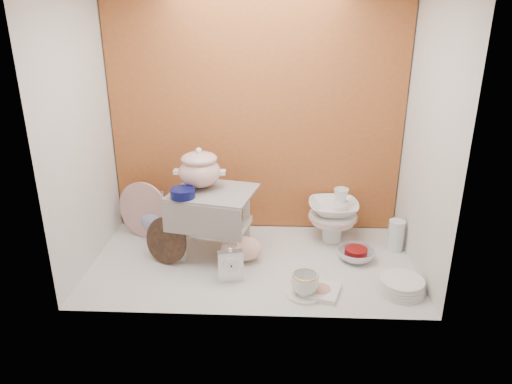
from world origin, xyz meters
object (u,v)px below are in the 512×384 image
Objects in this scene: dinner_plate_stack at (402,285)px; gold_rim_teacup at (305,283)px; porcelain_tower at (333,214)px; soup_tureen at (199,168)px; mantel_clock at (230,264)px; plush_pig at (244,248)px; blue_white_vase at (162,213)px; step_stool at (214,223)px; crystal_bowl at (356,255)px; floral_platter at (144,210)px.

gold_rim_teacup is at bearing -174.28° from dinner_plate_stack.
soup_tureen is at bearing -168.88° from porcelain_tower.
plush_pig is (0.05, 0.22, -0.02)m from mantel_clock.
soup_tureen is 0.58m from mantel_clock.
blue_white_vase is 0.64m from plush_pig.
step_stool reaches higher than crystal_bowl.
porcelain_tower is at bearing 117.11° from dinner_plate_stack.
porcelain_tower is at bearing 11.12° from soup_tureen.
step_stool is 0.45m from blue_white_vase.
gold_rim_teacup is (0.97, -0.62, -0.11)m from floral_platter.
mantel_clock is 0.40m from gold_rim_teacup.
crystal_bowl is (0.69, 0.25, -0.06)m from mantel_clock.
crystal_bowl is (0.64, 0.04, -0.05)m from plush_pig.
dinner_plate_stack is (1.46, -0.57, -0.14)m from floral_platter.
gold_rim_teacup is (0.58, -0.47, -0.44)m from soup_tureen.
crystal_bowl is (0.89, -0.09, -0.48)m from soup_tureen.
plush_pig is at bearing 63.09° from mantel_clock.
soup_tureen reaches higher than mantel_clock.
floral_platter reaches higher than blue_white_vase.
step_stool is at bearing 159.55° from dinner_plate_stack.
gold_rim_teacup is at bearing -68.62° from plush_pig.
crystal_bowl is at bearing -14.40° from blue_white_vase.
plush_pig reaches higher than dinner_plate_stack.
mantel_clock is (0.12, -0.30, -0.10)m from step_stool.
plush_pig is (0.64, -0.29, -0.10)m from floral_platter.
step_stool reaches higher than dinner_plate_stack.
dinner_plate_stack is 0.66m from porcelain_tower.
step_stool is 0.67m from gold_rim_teacup.
floral_platter is at bearing -150.81° from blue_white_vase.
gold_rim_teacup is at bearing -26.65° from step_stool.
gold_rim_teacup is at bearing -107.76° from porcelain_tower.
mantel_clock is (0.59, -0.50, -0.08)m from floral_platter.
step_stool is 1.61× the size of soup_tureen.
plush_pig is (0.54, -0.34, -0.06)m from blue_white_vase.
blue_white_vase is (0.10, 0.05, -0.04)m from floral_platter.
soup_tureen is at bearing 107.07° from mantel_clock.
gold_rim_teacup is at bearing -129.81° from crystal_bowl.
step_stool reaches higher than floral_platter.
porcelain_tower is at bearing 29.20° from step_stool.
mantel_clock is 1.39× the size of gold_rim_teacup.
soup_tureen is 0.81× the size of porcelain_tower.
porcelain_tower is at bearing 5.40° from plush_pig.
plush_pig is 1.27× the size of crystal_bowl.
floral_platter is 1.85× the size of mantel_clock.
floral_platter is 1.35× the size of plush_pig.
soup_tureen is at bearing 173.94° from crystal_bowl.
gold_rim_teacup is at bearing -37.76° from blue_white_vase.
plush_pig is 1.12× the size of dinner_plate_stack.
soup_tureen is at bearing 129.63° from plush_pig.
step_stool is 0.73m from porcelain_tower.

